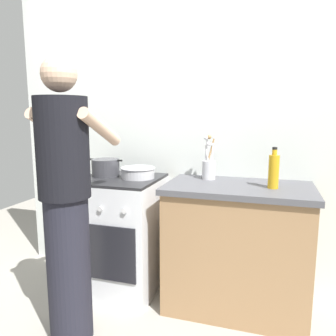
{
  "coord_description": "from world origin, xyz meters",
  "views": [
    {
      "loc": [
        0.74,
        -2.08,
        1.37
      ],
      "look_at": [
        0.05,
        0.12,
        1.0
      ],
      "focal_mm": 34.78,
      "sensor_mm": 36.0,
      "label": 1
    }
  ],
  "objects_px": {
    "utensil_crock": "(209,167)",
    "stove_range": "(121,234)",
    "mixing_bowl": "(138,172)",
    "person": "(66,203)",
    "pot": "(106,167)",
    "oil_bottle": "(274,171)"
  },
  "relations": [
    {
      "from": "utensil_crock",
      "to": "stove_range",
      "type": "bearing_deg",
      "value": -166.94
    },
    {
      "from": "mixing_bowl",
      "to": "person",
      "type": "bearing_deg",
      "value": -105.23
    },
    {
      "from": "mixing_bowl",
      "to": "person",
      "type": "xyz_separation_m",
      "value": [
        -0.18,
        -0.67,
        -0.09
      ]
    },
    {
      "from": "person",
      "to": "pot",
      "type": "bearing_deg",
      "value": 98.23
    },
    {
      "from": "pot",
      "to": "utensil_crock",
      "type": "xyz_separation_m",
      "value": [
        0.8,
        0.11,
        0.03
      ]
    },
    {
      "from": "pot",
      "to": "person",
      "type": "xyz_separation_m",
      "value": [
        0.1,
        -0.68,
        -0.11
      ]
    },
    {
      "from": "oil_bottle",
      "to": "person",
      "type": "height_order",
      "value": "person"
    },
    {
      "from": "utensil_crock",
      "to": "person",
      "type": "distance_m",
      "value": 1.07
    },
    {
      "from": "stove_range",
      "to": "person",
      "type": "bearing_deg",
      "value": -93.77
    },
    {
      "from": "stove_range",
      "to": "mixing_bowl",
      "type": "height_order",
      "value": "mixing_bowl"
    },
    {
      "from": "utensil_crock",
      "to": "mixing_bowl",
      "type": "bearing_deg",
      "value": -167.13
    },
    {
      "from": "oil_bottle",
      "to": "stove_range",
      "type": "bearing_deg",
      "value": 178.6
    },
    {
      "from": "mixing_bowl",
      "to": "person",
      "type": "relative_size",
      "value": 0.16
    },
    {
      "from": "pot",
      "to": "mixing_bowl",
      "type": "xyz_separation_m",
      "value": [
        0.28,
        -0.01,
        -0.02
      ]
    },
    {
      "from": "stove_range",
      "to": "mixing_bowl",
      "type": "xyz_separation_m",
      "value": [
        0.14,
        0.03,
        0.5
      ]
    },
    {
      "from": "stove_range",
      "to": "pot",
      "type": "distance_m",
      "value": 0.54
    },
    {
      "from": "pot",
      "to": "stove_range",
      "type": "bearing_deg",
      "value": -17.91
    },
    {
      "from": "stove_range",
      "to": "oil_bottle",
      "type": "xyz_separation_m",
      "value": [
        1.12,
        -0.03,
        0.57
      ]
    },
    {
      "from": "mixing_bowl",
      "to": "utensil_crock",
      "type": "xyz_separation_m",
      "value": [
        0.52,
        0.12,
        0.05
      ]
    },
    {
      "from": "oil_bottle",
      "to": "pot",
      "type": "bearing_deg",
      "value": 176.7
    },
    {
      "from": "pot",
      "to": "oil_bottle",
      "type": "distance_m",
      "value": 1.27
    },
    {
      "from": "stove_range",
      "to": "utensil_crock",
      "type": "relative_size",
      "value": 2.72
    }
  ]
}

